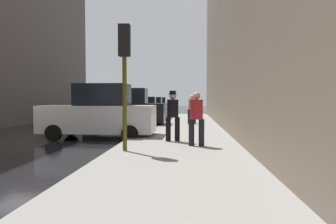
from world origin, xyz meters
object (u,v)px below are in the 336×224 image
Objects in this scene: parked_white_van at (99,114)px; fire_hydrant at (159,117)px; parked_blue_sedan at (155,106)px; parked_silver_sedan at (141,109)px; parked_dark_green_sedan at (150,107)px; pedestrian_in_tan_coat at (192,108)px; pedestrian_in_red_jacket at (196,116)px; pedestrian_with_fedora at (173,113)px; parked_black_suv at (126,109)px; traffic_light at (124,60)px.

fire_hydrant is (1.80, 6.83, -0.54)m from parked_white_van.
parked_silver_sedan is at bearing -90.00° from parked_blue_sedan.
parked_blue_sedan is at bearing 90.00° from parked_dark_green_sedan.
pedestrian_in_red_jacket is (0.09, -9.21, 0.00)m from pedestrian_in_tan_coat.
parked_silver_sedan is 1.01× the size of parked_dark_green_sedan.
parked_white_van reaches higher than parked_dark_green_sedan.
fire_hydrant is (1.80, -15.21, -0.35)m from parked_blue_sedan.
parked_silver_sedan is 2.49× the size of pedestrian_in_tan_coat.
pedestrian_with_fedora reaches higher than fire_hydrant.
parked_white_van is 2.70× the size of pedestrian_in_tan_coat.
parked_black_suv reaches higher than parked_blue_sedan.
parked_silver_sedan and parked_dark_green_sedan have the same top height.
parked_blue_sedan is at bearing 103.76° from pedestrian_in_tan_coat.
pedestrian_in_tan_coat is (1.98, 10.33, -1.65)m from traffic_light.
traffic_light is at bearing -64.92° from parked_white_van.
fire_hydrant is 0.20× the size of traffic_light.
pedestrian_with_fedora is at bearing -80.64° from parked_dark_green_sedan.
parked_silver_sedan is 13.73m from pedestrian_with_fedora.
parked_white_van is at bearing 115.08° from traffic_light.
parked_dark_green_sedan is at bearing 90.00° from parked_white_van.
pedestrian_in_red_jacket is at bearing -77.63° from fire_hydrant.
parked_blue_sedan is (0.00, 16.27, -0.18)m from parked_black_suv.
parked_black_suv is 2.16m from fire_hydrant.
parked_white_van is 6.56× the size of fire_hydrant.
parked_white_van is 7.44m from pedestrian_in_tan_coat.
pedestrian_with_fedora reaches higher than parked_silver_sedan.
pedestrian_in_tan_coat is at bearing 90.54° from pedestrian_in_red_jacket.
traffic_light is 2.11× the size of pedestrian_in_tan_coat.
traffic_light is at bearing -120.02° from pedestrian_with_fedora.
parked_black_suv reaches higher than pedestrian_in_tan_coat.
parked_blue_sedan is 16.13m from pedestrian_in_tan_coat.
parked_dark_green_sedan is 11.41m from pedestrian_in_tan_coat.
fire_hydrant is at bearing -80.05° from parked_dark_green_sedan.
parked_dark_green_sedan is at bearing 90.00° from parked_silver_sedan.
traffic_light is (1.85, -9.73, 1.73)m from parked_black_suv.
pedestrian_in_tan_coat and pedestrian_in_red_jacket have the same top height.
parked_black_suv is 2.70× the size of pedestrian_in_red_jacket.
traffic_light is 2.88m from pedestrian_in_red_jacket.
parked_dark_green_sedan is 20.33m from pedestrian_in_red_jacket.
parked_silver_sedan is 14.95m from pedestrian_in_red_jacket.
parked_white_van is 2.60× the size of pedestrian_with_fedora.
parked_silver_sedan is at bearing 110.74° from fire_hydrant.
pedestrian_in_tan_coat is at bearing 58.94° from parked_white_van.
parked_black_suv is at bearing 112.43° from pedestrian_with_fedora.
parked_black_suv is 8.16m from pedestrian_with_fedora.
pedestrian_in_tan_coat is at bearing -53.67° from parked_silver_sedan.
parked_white_van is at bearing -90.00° from parked_silver_sedan.
parked_black_suv is at bearing 114.51° from pedestrian_in_red_jacket.
parked_dark_green_sedan reaches higher than fire_hydrant.
parked_black_suv is 1.28× the size of traffic_light.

